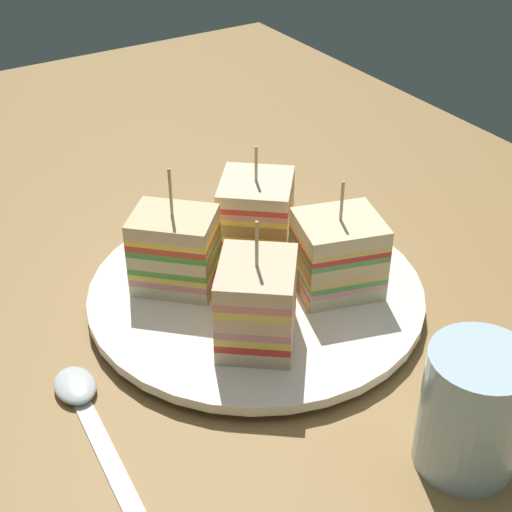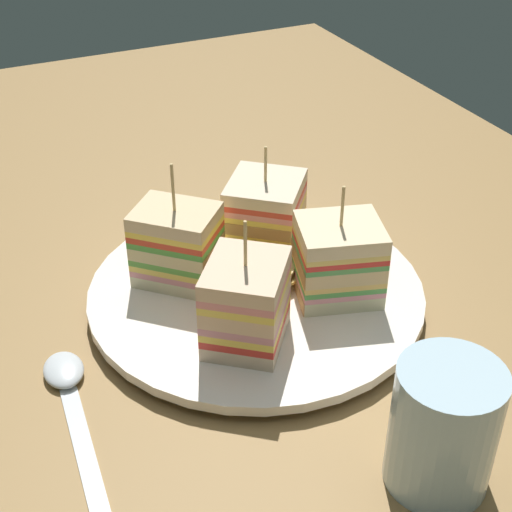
{
  "view_description": "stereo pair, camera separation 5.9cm",
  "coord_description": "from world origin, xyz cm",
  "px_view_note": "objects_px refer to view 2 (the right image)",
  "views": [
    {
      "loc": [
        41.41,
        -25.89,
        37.22
      ],
      "look_at": [
        0.0,
        0.0,
        4.46
      ],
      "focal_mm": 53.31,
      "sensor_mm": 36.0,
      "label": 1
    },
    {
      "loc": [
        44.22,
        -20.73,
        37.22
      ],
      "look_at": [
        0.0,
        0.0,
        4.46
      ],
      "focal_mm": 53.31,
      "sensor_mm": 36.0,
      "label": 2
    }
  ],
  "objects_px": {
    "plate": "(256,293)",
    "sandwich_wedge_0": "(338,260)",
    "sandwich_wedge_2": "(177,245)",
    "spoon": "(68,387)",
    "drinking_glass": "(442,435)",
    "chip_pile": "(262,266)",
    "sandwich_wedge_1": "(265,214)",
    "sandwich_wedge_3": "(246,303)"
  },
  "relations": [
    {
      "from": "sandwich_wedge_3",
      "to": "drinking_glass",
      "type": "xyz_separation_m",
      "value": [
        0.15,
        0.06,
        -0.01
      ]
    },
    {
      "from": "sandwich_wedge_3",
      "to": "spoon",
      "type": "xyz_separation_m",
      "value": [
        -0.02,
        -0.13,
        -0.04
      ]
    },
    {
      "from": "sandwich_wedge_1",
      "to": "drinking_glass",
      "type": "bearing_deg",
      "value": 37.12
    },
    {
      "from": "sandwich_wedge_0",
      "to": "spoon",
      "type": "bearing_deg",
      "value": 18.14
    },
    {
      "from": "sandwich_wedge_1",
      "to": "spoon",
      "type": "relative_size",
      "value": 0.6
    },
    {
      "from": "sandwich_wedge_0",
      "to": "sandwich_wedge_1",
      "type": "xyz_separation_m",
      "value": [
        -0.09,
        -0.02,
        -0.0
      ]
    },
    {
      "from": "plate",
      "to": "sandwich_wedge_3",
      "type": "relative_size",
      "value": 2.67
    },
    {
      "from": "sandwich_wedge_0",
      "to": "drinking_glass",
      "type": "xyz_separation_m",
      "value": [
        0.17,
        -0.03,
        -0.01
      ]
    },
    {
      "from": "chip_pile",
      "to": "drinking_glass",
      "type": "distance_m",
      "value": 0.22
    },
    {
      "from": "sandwich_wedge_2",
      "to": "drinking_glass",
      "type": "relative_size",
      "value": 1.22
    },
    {
      "from": "spoon",
      "to": "drinking_glass",
      "type": "height_order",
      "value": "drinking_glass"
    },
    {
      "from": "plate",
      "to": "drinking_glass",
      "type": "relative_size",
      "value": 3.16
    },
    {
      "from": "sandwich_wedge_0",
      "to": "sandwich_wedge_3",
      "type": "bearing_deg",
      "value": 30.43
    },
    {
      "from": "chip_pile",
      "to": "spoon",
      "type": "distance_m",
      "value": 0.18
    },
    {
      "from": "sandwich_wedge_2",
      "to": "sandwich_wedge_3",
      "type": "height_order",
      "value": "sandwich_wedge_2"
    },
    {
      "from": "plate",
      "to": "sandwich_wedge_0",
      "type": "xyz_separation_m",
      "value": [
        0.03,
        0.05,
        0.04
      ]
    },
    {
      "from": "sandwich_wedge_0",
      "to": "sandwich_wedge_1",
      "type": "distance_m",
      "value": 0.09
    },
    {
      "from": "plate",
      "to": "sandwich_wedge_1",
      "type": "xyz_separation_m",
      "value": [
        -0.05,
        0.03,
        0.04
      ]
    },
    {
      "from": "sandwich_wedge_3",
      "to": "plate",
      "type": "bearing_deg",
      "value": 6.3
    },
    {
      "from": "sandwich_wedge_2",
      "to": "spoon",
      "type": "distance_m",
      "value": 0.14
    },
    {
      "from": "sandwich_wedge_2",
      "to": "sandwich_wedge_0",
      "type": "bearing_deg",
      "value": 9.18
    },
    {
      "from": "plate",
      "to": "chip_pile",
      "type": "xyz_separation_m",
      "value": [
        -0.01,
        0.01,
        0.02
      ]
    },
    {
      "from": "sandwich_wedge_0",
      "to": "plate",
      "type": "bearing_deg",
      "value": -14.36
    },
    {
      "from": "sandwich_wedge_0",
      "to": "spoon",
      "type": "distance_m",
      "value": 0.22
    },
    {
      "from": "spoon",
      "to": "sandwich_wedge_1",
      "type": "bearing_deg",
      "value": -60.99
    },
    {
      "from": "spoon",
      "to": "sandwich_wedge_0",
      "type": "bearing_deg",
      "value": -84.74
    },
    {
      "from": "chip_pile",
      "to": "sandwich_wedge_2",
      "type": "bearing_deg",
      "value": -115.7
    },
    {
      "from": "sandwich_wedge_3",
      "to": "chip_pile",
      "type": "relative_size",
      "value": 1.29
    },
    {
      "from": "sandwich_wedge_1",
      "to": "chip_pile",
      "type": "bearing_deg",
      "value": 10.67
    },
    {
      "from": "plate",
      "to": "chip_pile",
      "type": "distance_m",
      "value": 0.02
    },
    {
      "from": "spoon",
      "to": "plate",
      "type": "bearing_deg",
      "value": -72.92
    },
    {
      "from": "sandwich_wedge_2",
      "to": "drinking_glass",
      "type": "bearing_deg",
      "value": -29.84
    },
    {
      "from": "sandwich_wedge_2",
      "to": "plate",
      "type": "bearing_deg",
      "value": 6.32
    },
    {
      "from": "sandwich_wedge_3",
      "to": "sandwich_wedge_2",
      "type": "bearing_deg",
      "value": 48.66
    },
    {
      "from": "plate",
      "to": "sandwich_wedge_2",
      "type": "height_order",
      "value": "sandwich_wedge_2"
    },
    {
      "from": "chip_pile",
      "to": "spoon",
      "type": "relative_size",
      "value": 0.5
    },
    {
      "from": "sandwich_wedge_1",
      "to": "plate",
      "type": "bearing_deg",
      "value": 7.18
    },
    {
      "from": "sandwich_wedge_1",
      "to": "chip_pile",
      "type": "relative_size",
      "value": 1.2
    },
    {
      "from": "spoon",
      "to": "sandwich_wedge_2",
      "type": "bearing_deg",
      "value": -51.75
    },
    {
      "from": "sandwich_wedge_1",
      "to": "drinking_glass",
      "type": "xyz_separation_m",
      "value": [
        0.26,
        -0.01,
        -0.01
      ]
    },
    {
      "from": "sandwich_wedge_2",
      "to": "sandwich_wedge_1",
      "type": "bearing_deg",
      "value": 53.71
    },
    {
      "from": "sandwich_wedge_3",
      "to": "sandwich_wedge_1",
      "type": "bearing_deg",
      "value": 6.04
    }
  ]
}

